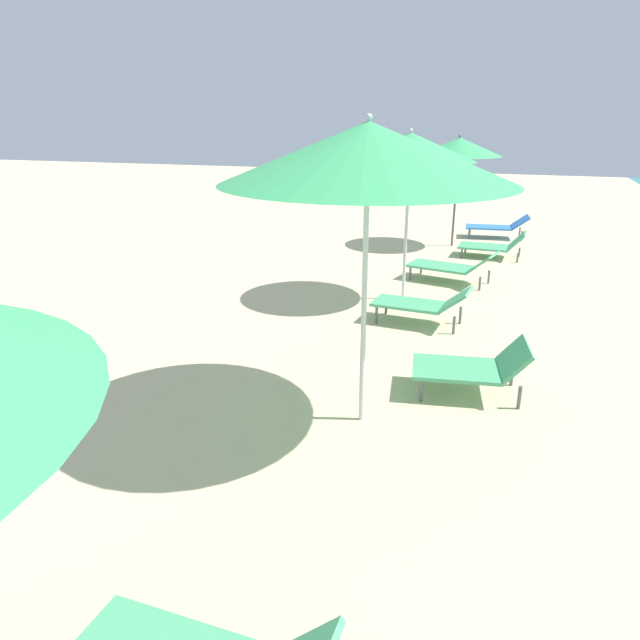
{
  "coord_description": "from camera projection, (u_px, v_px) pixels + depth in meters",
  "views": [
    {
      "loc": [
        1.38,
        8.59,
        2.87
      ],
      "look_at": [
        -0.16,
        13.36,
        1.11
      ],
      "focal_mm": 33.06,
      "sensor_mm": 36.0,
      "label": 1
    }
  ],
  "objects": [
    {
      "name": "umbrella_fourth",
      "position": [
        368.0,
        153.0,
        5.0
      ],
      "size": [
        2.6,
        2.6,
        2.87
      ],
      "color": "silver",
      "rests_on": "ground"
    },
    {
      "name": "lounger_fifth_inland",
      "position": [
        422.0,
        303.0,
        8.39
      ],
      "size": [
        1.41,
        0.69,
        0.58
      ],
      "rotation": [
        0.0,
        0.0,
        3.04
      ],
      "color": "#4CA572",
      "rests_on": "ground"
    },
    {
      "name": "lounger_farthest_shoreside",
      "position": [
        498.0,
        226.0,
        14.27
      ],
      "size": [
        1.51,
        0.74,
        0.57
      ],
      "rotation": [
        0.0,
        0.0,
        3.24
      ],
      "color": "blue",
      "rests_on": "ground"
    },
    {
      "name": "umbrella_farthest",
      "position": [
        459.0,
        147.0,
        12.81
      ],
      "size": [
        1.86,
        1.86,
        2.44
      ],
      "color": "#4C4C51",
      "rests_on": "ground"
    },
    {
      "name": "lounger_fifth_shoreside",
      "position": [
        453.0,
        266.0,
        10.5
      ],
      "size": [
        1.64,
        0.96,
        0.61
      ],
      "rotation": [
        0.0,
        0.0,
        2.9
      ],
      "color": "#4CA572",
      "rests_on": "ground"
    },
    {
      "name": "lounger_farthest_inland",
      "position": [
        493.0,
        245.0,
        12.33
      ],
      "size": [
        1.37,
        0.74,
        0.57
      ],
      "rotation": [
        0.0,
        0.0,
        3.08
      ],
      "color": "#4CA572",
      "rests_on": "ground"
    },
    {
      "name": "lounger_fourth_shoreside",
      "position": [
        473.0,
        367.0,
        6.28
      ],
      "size": [
        1.27,
        0.82,
        0.61
      ],
      "rotation": [
        0.0,
        0.0,
        3.29
      ],
      "color": "#4CA572",
      "rests_on": "ground"
    },
    {
      "name": "umbrella_fifth",
      "position": [
        410.0,
        147.0,
        8.86
      ],
      "size": [
        2.0,
        2.0,
        2.66
      ],
      "color": "silver",
      "rests_on": "ground"
    }
  ]
}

